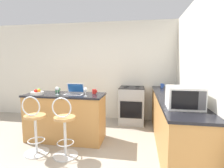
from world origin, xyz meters
TOP-DOWN VIEW (x-y plane):
  - ground_plane at (0.00, 0.00)m, footprint 20.00×20.00m
  - wall_back at (0.00, 2.34)m, footprint 12.00×0.06m
  - wall_right at (1.97, 0.00)m, footprint 0.06×12.00m
  - breakfast_bar at (-0.40, 0.81)m, footprint 1.53×0.62m
  - counter_right at (1.65, 0.91)m, footprint 0.61×2.84m
  - bar_stool_near at (-0.66, 0.19)m, footprint 0.40×0.40m
  - bar_stool_far at (-0.14, 0.19)m, footprint 0.40×0.40m
  - laptop at (-0.20, 0.81)m, footprint 0.35×0.24m
  - microwave at (1.63, 0.06)m, footprint 0.45×0.37m
  - stove_range at (0.83, 2.00)m, footprint 0.61×0.59m
  - fruit_bowl at (-0.89, 0.66)m, footprint 0.24×0.24m
  - mug_blue at (1.57, 2.01)m, footprint 0.09×0.08m
  - wine_glass_tall at (-0.50, 0.69)m, footprint 0.07×0.07m
  - mug_green at (-0.65, 1.00)m, footprint 0.10×0.08m
  - storage_jar at (1.66, 1.23)m, footprint 0.12×0.12m
  - mug_red at (0.16, 0.92)m, footprint 0.10×0.08m
  - wine_glass_short at (0.07, 0.65)m, footprint 0.07×0.07m

SIDE VIEW (x-z plane):
  - ground_plane at x=0.00m, z-range 0.00..0.00m
  - stove_range at x=0.83m, z-range 0.00..0.92m
  - counter_right at x=1.65m, z-range 0.00..0.92m
  - breakfast_bar at x=-0.40m, z-range 0.00..0.92m
  - bar_stool_near at x=-0.66m, z-range -0.03..0.96m
  - bar_stool_far at x=-0.14m, z-range -0.03..0.96m
  - fruit_bowl at x=-0.89m, z-range 0.90..1.01m
  - mug_red at x=0.16m, z-range 0.92..1.01m
  - mug_green at x=-0.65m, z-range 0.92..1.02m
  - mug_blue at x=1.57m, z-range 0.92..1.02m
  - laptop at x=-0.20m, z-range 0.87..1.07m
  - storage_jar at x=1.66m, z-range 0.92..1.09m
  - wine_glass_tall at x=-0.50m, z-range 0.95..1.11m
  - wine_glass_short at x=0.07m, z-range 0.96..1.12m
  - microwave at x=1.63m, z-range 0.92..1.21m
  - wall_back at x=0.00m, z-range 0.00..2.60m
  - wall_right at x=1.97m, z-range 0.00..2.60m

